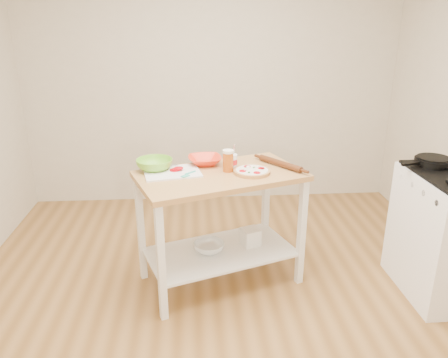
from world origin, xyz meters
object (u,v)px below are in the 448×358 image
at_px(prep_island, 220,205).
at_px(cutting_board, 172,172).
at_px(green_bowl, 155,165).
at_px(beer_pint, 228,161).
at_px(shelf_glass_bowl, 209,247).
at_px(spatula, 188,174).
at_px(pizza, 252,171).
at_px(orange_bowl, 205,160).
at_px(skillet, 433,161).
at_px(yogurt_tub, 231,161).
at_px(shelf_bin, 250,237).
at_px(rolling_pin, 280,164).
at_px(knife, 156,168).

relative_size(prep_island, cutting_board, 2.99).
relative_size(green_bowl, beer_pint, 1.65).
bearing_deg(prep_island, shelf_glass_bowl, -175.84).
bearing_deg(green_bowl, spatula, -32.40).
distance_m(green_bowl, shelf_glass_bowl, 0.76).
height_order(pizza, cutting_board, pizza).
bearing_deg(spatula, green_bowl, 105.00).
height_order(spatula, beer_pint, beer_pint).
bearing_deg(beer_pint, pizza, -17.88).
xyz_separation_m(pizza, orange_bowl, (-0.34, 0.24, 0.02)).
bearing_deg(cutting_board, beer_pint, -9.54).
bearing_deg(spatula, skillet, -42.54).
relative_size(green_bowl, shelf_glass_bowl, 1.13).
xyz_separation_m(prep_island, beer_pint, (0.06, 0.04, 0.33)).
xyz_separation_m(beer_pint, yogurt_tub, (0.03, 0.07, -0.03)).
bearing_deg(orange_bowl, shelf_bin, -21.20).
relative_size(cutting_board, green_bowl, 1.67).
bearing_deg(prep_island, rolling_pin, 14.20).
relative_size(knife, shelf_glass_bowl, 1.07).
bearing_deg(skillet, green_bowl, 159.29).
height_order(orange_bowl, beer_pint, beer_pint).
relative_size(prep_island, skillet, 3.23).
bearing_deg(spatula, yogurt_tub, -17.10).
relative_size(spatula, shelf_glass_bowl, 0.57).
height_order(yogurt_tub, shelf_glass_bowl, yogurt_tub).
xyz_separation_m(green_bowl, shelf_bin, (0.73, -0.02, -0.62)).
height_order(green_bowl, rolling_pin, green_bowl).
bearing_deg(orange_bowl, skillet, -9.08).
height_order(spatula, rolling_pin, rolling_pin).
bearing_deg(cutting_board, knife, 136.74).
relative_size(prep_island, pizza, 5.00).
bearing_deg(skillet, knife, 159.29).
xyz_separation_m(skillet, beer_pint, (-1.51, 0.09, 0.01)).
relative_size(cutting_board, rolling_pin, 1.09).
relative_size(skillet, rolling_pin, 1.01).
xyz_separation_m(cutting_board, green_bowl, (-0.13, 0.08, 0.03)).
bearing_deg(rolling_pin, cutting_board, -174.09).
distance_m(spatula, knife, 0.28).
height_order(prep_island, shelf_bin, prep_island).
distance_m(green_bowl, rolling_pin, 0.95).
bearing_deg(prep_island, orange_bowl, 115.23).
bearing_deg(rolling_pin, spatula, -166.72).
bearing_deg(spatula, rolling_pin, -29.32).
height_order(skillet, knife, skillet).
bearing_deg(cutting_board, pizza, -15.27).
bearing_deg(shelf_bin, shelf_glass_bowl, -164.45).
bearing_deg(skillet, shelf_glass_bowl, 162.26).
height_order(spatula, yogurt_tub, yogurt_tub).
distance_m(skillet, spatula, 1.81).
xyz_separation_m(rolling_pin, shelf_glass_bowl, (-0.55, -0.12, -0.63)).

